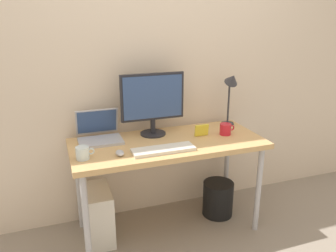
% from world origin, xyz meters
% --- Properties ---
extents(ground_plane, '(6.00, 6.00, 0.00)m').
position_xyz_m(ground_plane, '(0.00, 0.00, 0.00)').
color(ground_plane, gray).
extents(back_wall, '(4.40, 0.04, 2.60)m').
position_xyz_m(back_wall, '(0.00, 0.37, 1.30)').
color(back_wall, beige).
rests_on(back_wall, ground_plane).
extents(desk, '(1.44, 0.63, 0.76)m').
position_xyz_m(desk, '(0.00, 0.00, 0.69)').
color(desk, tan).
rests_on(desk, ground_plane).
extents(monitor, '(0.50, 0.20, 0.49)m').
position_xyz_m(monitor, '(-0.06, 0.18, 1.03)').
color(monitor, '#232328').
rests_on(monitor, desk).
extents(laptop, '(0.32, 0.28, 0.22)m').
position_xyz_m(laptop, '(-0.48, 0.20, 0.82)').
color(laptop, '#B2B2B7').
rests_on(laptop, desk).
extents(desk_lamp, '(0.11, 0.16, 0.47)m').
position_xyz_m(desk_lamp, '(0.62, 0.18, 1.09)').
color(desk_lamp, '#333338').
rests_on(desk_lamp, desk).
extents(keyboard, '(0.44, 0.14, 0.02)m').
position_xyz_m(keyboard, '(-0.10, -0.17, 0.77)').
color(keyboard, silver).
rests_on(keyboard, desk).
extents(mouse, '(0.06, 0.09, 0.03)m').
position_xyz_m(mouse, '(-0.40, -0.14, 0.78)').
color(mouse, '#B2B2B7').
rests_on(mouse, desk).
extents(coffee_mug, '(0.12, 0.09, 0.09)m').
position_xyz_m(coffee_mug, '(0.48, -0.01, 0.80)').
color(coffee_mug, red).
rests_on(coffee_mug, desk).
extents(glass_cup, '(0.12, 0.09, 0.09)m').
position_xyz_m(glass_cup, '(-0.64, -0.12, 0.80)').
color(glass_cup, silver).
rests_on(glass_cup, desk).
extents(photo_frame, '(0.11, 0.03, 0.09)m').
position_xyz_m(photo_frame, '(0.28, 0.02, 0.81)').
color(photo_frame, yellow).
rests_on(photo_frame, desk).
extents(computer_tower, '(0.18, 0.36, 0.42)m').
position_xyz_m(computer_tower, '(-0.54, 0.05, 0.21)').
color(computer_tower, silver).
rests_on(computer_tower, ground_plane).
extents(wastebasket, '(0.26, 0.26, 0.30)m').
position_xyz_m(wastebasket, '(0.48, 0.05, 0.15)').
color(wastebasket, black).
rests_on(wastebasket, ground_plane).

